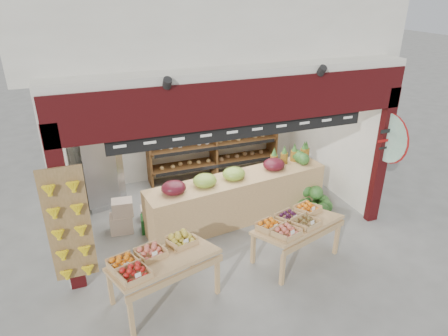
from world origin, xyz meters
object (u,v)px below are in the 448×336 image
display_table_left (155,259)px  display_table_right (294,223)px  back_shelving (213,129)px  watermelon_pile (314,203)px  mid_counter (238,196)px  cardboard_stack (135,218)px  refrigerator (99,161)px

display_table_left → display_table_right: 2.33m
back_shelving → display_table_right: (0.16, -3.55, -0.48)m
back_shelving → display_table_right: size_ratio=1.98×
watermelon_pile → mid_counter: bearing=169.7°
back_shelving → cardboard_stack: (-2.17, -1.70, -0.95)m
cardboard_stack → mid_counter: 2.00m
cardboard_stack → display_table_left: size_ratio=0.60×
cardboard_stack → back_shelving: bearing=38.1°
mid_counter → display_table_right: 1.56m
cardboard_stack → watermelon_pile: 3.57m
refrigerator → display_table_right: bearing=-61.0°
display_table_left → display_table_right: display_table_left is taller
cardboard_stack → watermelon_pile: bearing=-10.2°
cardboard_stack → display_table_right: bearing=-38.5°
back_shelving → watermelon_pile: 2.87m
cardboard_stack → display_table_right: (2.33, -1.85, 0.47)m
refrigerator → watermelon_pile: size_ratio=2.50×
back_shelving → cardboard_stack: 2.92m
refrigerator → watermelon_pile: 4.48m
refrigerator → mid_counter: size_ratio=0.52×
refrigerator → display_table_right: refrigerator is taller
cardboard_stack → mid_counter: size_ratio=0.27×
refrigerator → back_shelving: bearing=-3.4°
cardboard_stack → display_table_right: size_ratio=0.63×
refrigerator → cardboard_stack: size_ratio=1.95×
back_shelving → mid_counter: bearing=-96.1°
back_shelving → watermelon_pile: bearing=-60.0°
mid_counter → display_table_right: size_ratio=2.33×
back_shelving → display_table_left: size_ratio=1.90×
back_shelving → display_table_right: bearing=-87.5°
display_table_right → watermelon_pile: size_ratio=2.05×
display_table_right → mid_counter: bearing=104.0°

